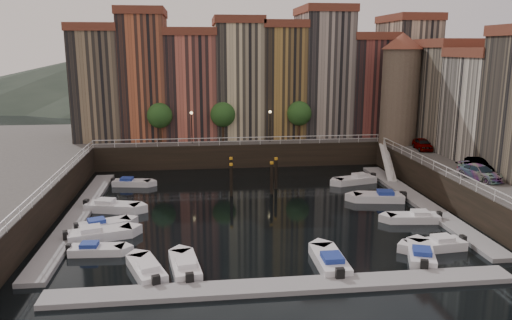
{
  "coord_description": "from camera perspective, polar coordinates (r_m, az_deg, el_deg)",
  "views": [
    {
      "loc": [
        -5.34,
        -45.61,
        14.87
      ],
      "look_at": [
        0.6,
        4.0,
        3.69
      ],
      "focal_mm": 35.0,
      "sensor_mm": 36.0,
      "label": 1
    }
  ],
  "objects": [
    {
      "name": "boat_left_3",
      "position": [
        48.79,
        -16.21,
        -5.15
      ],
      "size": [
        5.41,
        3.09,
        1.21
      ],
      "rotation": [
        0.0,
        0.0,
        -0.25
      ],
      "color": "silver",
      "rests_on": "ground"
    },
    {
      "name": "boat_left_4",
      "position": [
        57.1,
        -14.11,
        -2.53
      ],
      "size": [
        4.42,
        2.19,
        0.99
      ],
      "rotation": [
        0.0,
        0.0,
        -0.16
      ],
      "color": "silver",
      "rests_on": "ground"
    },
    {
      "name": "promenade_trees",
      "position": [
        64.47,
        -3.22,
        5.2
      ],
      "size": [
        21.2,
        3.2,
        5.2
      ],
      "color": "black",
      "rests_on": "quay_far"
    },
    {
      "name": "boat_left_1",
      "position": [
        42.17,
        -17.61,
        -8.07
      ],
      "size": [
        5.34,
        3.13,
        1.2
      ],
      "rotation": [
        0.0,
        0.0,
        0.27
      ],
      "color": "silver",
      "rests_on": "ground"
    },
    {
      "name": "car_a",
      "position": [
        62.59,
        18.5,
        1.65
      ],
      "size": [
        2.14,
        4.17,
        1.36
      ],
      "primitive_type": "imported",
      "rotation": [
        0.0,
        0.0,
        -0.14
      ],
      "color": "gray",
      "rests_on": "quay_right"
    },
    {
      "name": "boat_near_2",
      "position": [
        35.78,
        8.45,
        -11.38
      ],
      "size": [
        1.92,
        5.26,
        1.21
      ],
      "rotation": [
        0.0,
        0.0,
        1.57
      ],
      "color": "silver",
      "rests_on": "ground"
    },
    {
      "name": "dock_left",
      "position": [
        48.21,
        -19.6,
        -5.9
      ],
      "size": [
        2.0,
        28.0,
        0.35
      ],
      "primitive_type": "cube",
      "color": "gray",
      "rests_on": "ground"
    },
    {
      "name": "boat_right_4",
      "position": [
        57.52,
        11.35,
        -2.23
      ],
      "size": [
        5.12,
        2.97,
        1.15
      ],
      "rotation": [
        0.0,
        0.0,
        3.41
      ],
      "color": "silver",
      "rests_on": "ground"
    },
    {
      "name": "boat_right_0",
      "position": [
        40.66,
        19.9,
        -9.07
      ],
      "size": [
        4.86,
        2.13,
        1.1
      ],
      "rotation": [
        0.0,
        0.0,
        3.23
      ],
      "color": "silver",
      "rests_on": "ground"
    },
    {
      "name": "boat_near_0",
      "position": [
        35.0,
        -12.39,
        -12.17
      ],
      "size": [
        3.2,
        4.88,
        1.1
      ],
      "rotation": [
        0.0,
        0.0,
        1.93
      ],
      "color": "silver",
      "rests_on": "ground"
    },
    {
      "name": "right_terrace",
      "position": [
        59.02,
        26.02,
        6.18
      ],
      "size": [
        9.3,
        24.3,
        14.0
      ],
      "color": "#7B705C",
      "rests_on": "quay_right"
    },
    {
      "name": "mountains",
      "position": [
        155.93,
        -4.29,
        10.01
      ],
      "size": [
        145.0,
        100.0,
        18.0
      ],
      "color": "#2D382D",
      "rests_on": "ground"
    },
    {
      "name": "boat_right_3",
      "position": [
        51.92,
        14.0,
        -4.02
      ],
      "size": [
        4.64,
        2.43,
        1.04
      ],
      "rotation": [
        0.0,
        0.0,
        2.95
      ],
      "color": "silver",
      "rests_on": "ground"
    },
    {
      "name": "boat_near_1",
      "position": [
        35.03,
        -8.11,
        -11.96
      ],
      "size": [
        2.43,
        4.97,
        1.12
      ],
      "rotation": [
        0.0,
        0.0,
        1.72
      ],
      "color": "silver",
      "rests_on": "ground"
    },
    {
      "name": "quay_far",
      "position": [
        73.04,
        -2.52,
        2.05
      ],
      "size": [
        80.0,
        20.0,
        3.0
      ],
      "primitive_type": "cube",
      "color": "black",
      "rests_on": "ground"
    },
    {
      "name": "boat_right_1",
      "position": [
        46.24,
        17.64,
        -6.29
      ],
      "size": [
        4.78,
        2.17,
        1.08
      ],
      "rotation": [
        0.0,
        0.0,
        3.03
      ],
      "color": "silver",
      "rests_on": "ground"
    },
    {
      "name": "dock_near",
      "position": [
        32.6,
        3.45,
        -14.2
      ],
      "size": [
        30.0,
        2.0,
        0.35
      ],
      "primitive_type": "cube",
      "color": "gray",
      "rests_on": "ground"
    },
    {
      "name": "car_c",
      "position": [
        50.3,
        24.22,
        -1.4
      ],
      "size": [
        3.1,
        4.9,
        1.32
      ],
      "primitive_type": "imported",
      "rotation": [
        0.0,
        0.0,
        0.3
      ],
      "color": "gray",
      "rests_on": "quay_right"
    },
    {
      "name": "street_lamps",
      "position": [
        63.6,
        -2.85,
        4.48
      ],
      "size": [
        10.36,
        0.36,
        4.18
      ],
      "color": "black",
      "rests_on": "quay_far"
    },
    {
      "name": "far_terrace",
      "position": [
        69.76,
        0.31,
        9.39
      ],
      "size": [
        48.7,
        10.3,
        17.5
      ],
      "color": "#7D6A4F",
      "rests_on": "quay_far"
    },
    {
      "name": "boat_left_0",
      "position": [
        39.34,
        -17.87,
        -9.73
      ],
      "size": [
        4.22,
        1.75,
        0.96
      ],
      "rotation": [
        0.0,
        0.0,
        -0.06
      ],
      "color": "silver",
      "rests_on": "ground"
    },
    {
      "name": "boat_left_2",
      "position": [
        44.31,
        -17.13,
        -7.1
      ],
      "size": [
        4.6,
        3.11,
        1.04
      ],
      "rotation": [
        0.0,
        0.0,
        0.38
      ],
      "color": "silver",
      "rests_on": "ground"
    },
    {
      "name": "mooring_pilings",
      "position": [
        52.69,
        -0.39,
        -1.92
      ],
      "size": [
        5.35,
        3.2,
        3.78
      ],
      "color": "black",
      "rests_on": "ground"
    },
    {
      "name": "gangway",
      "position": [
        61.35,
        14.8,
        -0.01
      ],
      "size": [
        2.78,
        8.32,
        3.73
      ],
      "color": "white",
      "rests_on": "ground"
    },
    {
      "name": "corner_tower",
      "position": [
        65.4,
        16.15,
        8.02
      ],
      "size": [
        5.2,
        5.2,
        13.8
      ],
      "color": "#6B5B4C",
      "rests_on": "quay_right"
    },
    {
      "name": "boat_right_2",
      "position": [
        51.35,
        13.97,
        -4.15
      ],
      "size": [
        5.25,
        2.64,
        1.18
      ],
      "rotation": [
        0.0,
        0.0,
        2.97
      ],
      "color": "silver",
      "rests_on": "ground"
    },
    {
      "name": "ground",
      "position": [
        48.27,
        -0.14,
        -5.33
      ],
      "size": [
        200.0,
        200.0,
        0.0
      ],
      "primitive_type": "plane",
      "color": "black",
      "rests_on": "ground"
    },
    {
      "name": "boat_near_3",
      "position": [
        38.44,
        18.33,
        -10.22
      ],
      "size": [
        3.2,
        4.95,
        1.11
      ],
      "rotation": [
        0.0,
        0.0,
        1.23
      ],
      "color": "silver",
      "rests_on": "ground"
    },
    {
      "name": "car_b",
      "position": [
        52.67,
        24.09,
        -0.72
      ],
      "size": [
        2.54,
        4.68,
        1.46
      ],
      "primitive_type": "imported",
      "rotation": [
        0.0,
        0.0,
        -0.23
      ],
      "color": "gray",
      "rests_on": "quay_right"
    },
    {
      "name": "dock_right",
      "position": [
        51.67,
        18.2,
        -4.57
      ],
      "size": [
        2.0,
        28.0,
        0.35
      ],
      "primitive_type": "cube",
      "color": "gray",
      "rests_on": "ground"
    },
    {
      "name": "railings",
      "position": [
        51.97,
        -0.77,
        0.3
      ],
      "size": [
        36.08,
        34.04,
        0.52
      ],
      "color": "white",
      "rests_on": "ground"
    }
  ]
}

